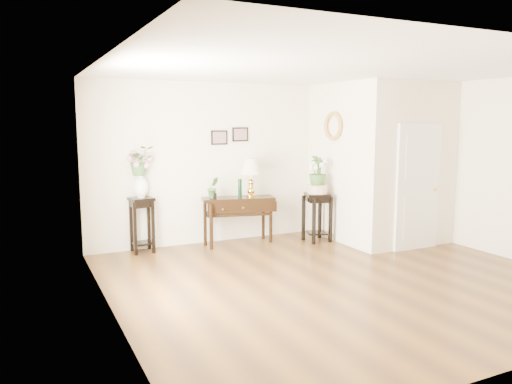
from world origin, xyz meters
TOP-DOWN VIEW (x-y plane):
  - floor at (0.00, 0.00)m, footprint 6.00×5.50m
  - ceiling at (0.00, 0.00)m, footprint 6.00×5.50m
  - wall_back at (0.00, 2.75)m, footprint 6.00×0.02m
  - wall_left at (-3.00, 0.00)m, footprint 0.02×5.50m
  - wall_right at (3.00, 0.00)m, footprint 0.02×5.50m
  - partition at (2.10, 1.77)m, footprint 1.80×1.95m
  - door at (2.10, 0.78)m, footprint 0.90×0.05m
  - art_print_left at (-0.65, 2.73)m, footprint 0.30×0.02m
  - art_print_right at (-0.25, 2.73)m, footprint 0.30×0.02m
  - wall_ornament at (1.16, 1.90)m, footprint 0.07×0.51m
  - console_table at (-0.45, 2.38)m, footprint 1.30×0.70m
  - table_lamp at (-0.20, 2.38)m, footprint 0.47×0.47m
  - green_vase at (-0.41, 2.38)m, footprint 0.07×0.07m
  - potted_plant at (-0.91, 2.38)m, footprint 0.20×0.17m
  - plant_stand_a at (-2.09, 2.57)m, footprint 0.40×0.40m
  - porcelain_vase at (-2.09, 2.57)m, footprint 0.24×0.24m
  - lily_arrangement at (-2.09, 2.57)m, footprint 0.48×0.43m
  - plant_stand_b at (0.90, 1.96)m, footprint 0.52×0.52m
  - ceramic_bowl at (0.90, 1.96)m, footprint 0.41×0.41m
  - narcissus at (0.90, 1.96)m, footprint 0.39×0.39m

SIDE VIEW (x-z plane):
  - floor at x=0.00m, z-range -0.01..0.01m
  - console_table at x=-0.45m, z-range 0.00..0.83m
  - plant_stand_b at x=0.90m, z-range 0.00..0.87m
  - plant_stand_a at x=-2.09m, z-range 0.00..0.91m
  - ceramic_bowl at x=0.90m, z-range 0.87..1.02m
  - green_vase at x=-0.41m, z-range 0.84..1.16m
  - potted_plant at x=-0.91m, z-range 0.83..1.19m
  - door at x=2.10m, z-range 0.00..2.10m
  - porcelain_vase at x=-2.09m, z-range 0.93..1.33m
  - table_lamp at x=-0.20m, z-range 0.84..1.51m
  - narcissus at x=0.90m, z-range 0.99..1.54m
  - wall_back at x=0.00m, z-range 0.00..2.80m
  - wall_left at x=-3.00m, z-range 0.00..2.80m
  - wall_right at x=3.00m, z-range 0.00..2.80m
  - partition at x=2.10m, z-range 0.00..2.80m
  - lily_arrangement at x=-2.09m, z-range 1.31..1.78m
  - art_print_left at x=-0.65m, z-range 1.73..1.98m
  - art_print_right at x=-0.25m, z-range 1.77..2.02m
  - wall_ornament at x=1.16m, z-range 1.79..2.30m
  - ceiling at x=0.00m, z-range 2.79..2.81m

